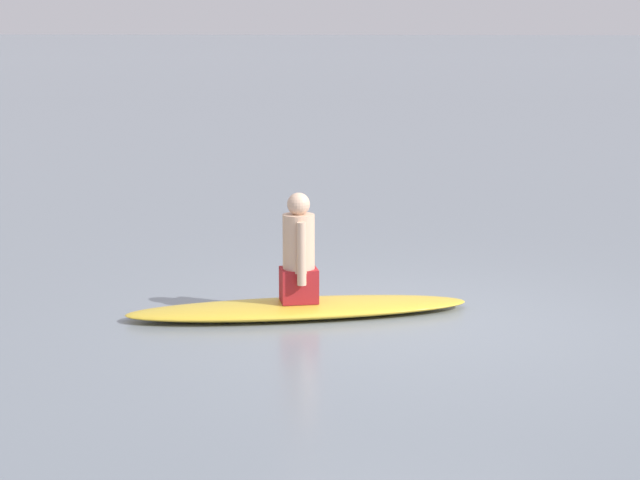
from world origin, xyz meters
TOP-DOWN VIEW (x-y plane):
  - ground_plane at (0.00, 0.00)m, footprint 400.00×400.00m
  - surfboard at (-0.11, -0.97)m, footprint 1.53×3.19m
  - person_paddler at (-0.11, -0.97)m, footprint 0.44×0.39m

SIDE VIEW (x-z plane):
  - ground_plane at x=0.00m, z-range 0.00..0.00m
  - surfboard at x=-0.11m, z-range 0.00..0.12m
  - person_paddler at x=-0.11m, z-range 0.08..1.07m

